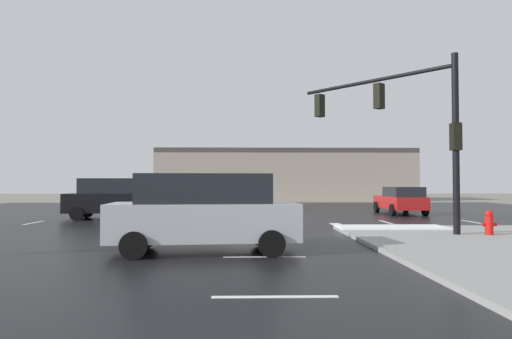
# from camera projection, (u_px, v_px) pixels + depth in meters

# --- Properties ---
(ground_plane) EXTENTS (120.00, 120.00, 0.00)m
(ground_plane) POSITION_uv_depth(u_px,v_px,m) (255.00, 223.00, 21.36)
(ground_plane) COLOR slate
(road_asphalt) EXTENTS (44.00, 44.00, 0.02)m
(road_asphalt) POSITION_uv_depth(u_px,v_px,m) (255.00, 223.00, 21.36)
(road_asphalt) COLOR black
(road_asphalt) RESTS_ON ground_plane
(snow_strip_curbside) EXTENTS (4.00, 1.60, 0.06)m
(snow_strip_curbside) POSITION_uv_depth(u_px,v_px,m) (392.00, 227.00, 17.48)
(snow_strip_curbside) COLOR white
(snow_strip_curbside) RESTS_ON sidewalk_corner
(lane_markings) EXTENTS (36.15, 36.15, 0.01)m
(lane_markings) POSITION_uv_depth(u_px,v_px,m) (284.00, 225.00, 20.01)
(lane_markings) COLOR silver
(lane_markings) RESTS_ON road_asphalt
(traffic_signal_mast) EXTENTS (4.39, 5.17, 5.97)m
(traffic_signal_mast) POSITION_uv_depth(u_px,v_px,m) (405.00, 117.00, 16.82)
(traffic_signal_mast) COLOR black
(traffic_signal_mast) RESTS_ON sidewalk_corner
(fire_hydrant) EXTENTS (0.48, 0.26, 0.79)m
(fire_hydrant) POSITION_uv_depth(u_px,v_px,m) (489.00, 222.00, 15.19)
(fire_hydrant) COLOR red
(fire_hydrant) RESTS_ON sidewalk_corner
(strip_building_background) EXTENTS (26.81, 8.00, 5.39)m
(strip_building_background) POSITION_uv_depth(u_px,v_px,m) (284.00, 175.00, 51.03)
(strip_building_background) COLOR gray
(strip_building_background) RESTS_ON ground_plane
(sedan_red) EXTENTS (2.05, 4.55, 1.58)m
(sedan_red) POSITION_uv_depth(u_px,v_px,m) (401.00, 200.00, 26.98)
(sedan_red) COLOR #B21919
(sedan_red) RESTS_ON road_asphalt
(suv_silver) EXTENTS (4.95, 2.46, 2.03)m
(suv_silver) POSITION_uv_depth(u_px,v_px,m) (204.00, 211.00, 12.13)
(suv_silver) COLOR #B7BABF
(suv_silver) RESTS_ON road_asphalt
(suv_black) EXTENTS (4.96, 2.49, 2.03)m
(suv_black) POSITION_uv_depth(u_px,v_px,m) (116.00, 197.00, 23.58)
(suv_black) COLOR black
(suv_black) RESTS_ON road_asphalt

